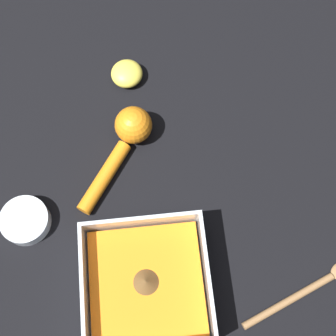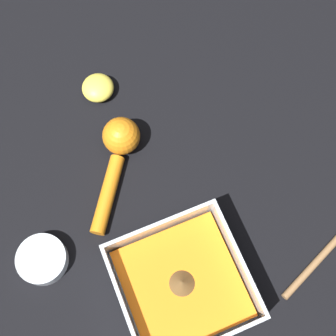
{
  "view_description": "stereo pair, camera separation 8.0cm",
  "coord_description": "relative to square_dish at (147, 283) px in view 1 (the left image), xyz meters",
  "views": [
    {
      "loc": [
        -0.01,
        0.11,
        0.79
      ],
      "look_at": [
        -0.03,
        -0.16,
        0.04
      ],
      "focal_mm": 50.0,
      "sensor_mm": 36.0,
      "label": 1
    },
    {
      "loc": [
        0.07,
        0.09,
        0.79
      ],
      "look_at": [
        -0.03,
        -0.16,
        0.04
      ],
      "focal_mm": 50.0,
      "sensor_mm": 36.0,
      "label": 2
    }
  ],
  "objects": [
    {
      "name": "ground_plane",
      "position": [
        -0.02,
        -0.03,
        -0.02
      ],
      "size": [
        4.0,
        4.0,
        0.0
      ],
      "primitive_type": "plane",
      "color": "black"
    },
    {
      "name": "square_dish",
      "position": [
        0.0,
        0.0,
        0.0
      ],
      "size": [
        0.2,
        0.2,
        0.07
      ],
      "color": "silver",
      "rests_on": "ground_plane"
    },
    {
      "name": "spice_bowl",
      "position": [
        0.2,
        -0.13,
        -0.01
      ],
      "size": [
        0.08,
        0.08,
        0.03
      ],
      "color": "silver",
      "rests_on": "ground_plane"
    },
    {
      "name": "lemon_squeezer",
      "position": [
        0.01,
        -0.26,
        0.01
      ],
      "size": [
        0.14,
        0.18,
        0.07
      ],
      "rotation": [
        0.0,
        0.0,
        4.11
      ],
      "color": "orange",
      "rests_on": "ground_plane"
    },
    {
      "name": "lemon_half",
      "position": [
        0.0,
        -0.39,
        -0.01
      ],
      "size": [
        0.06,
        0.06,
        0.03
      ],
      "color": "#EFDB4C",
      "rests_on": "ground_plane"
    },
    {
      "name": "wooden_spoon",
      "position": [
        -0.26,
        0.04,
        -0.02
      ],
      "size": [
        0.2,
        0.1,
        0.01
      ],
      "rotation": [
        0.0,
        0.0,
        3.52
      ],
      "color": "olive",
      "rests_on": "ground_plane"
    }
  ]
}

